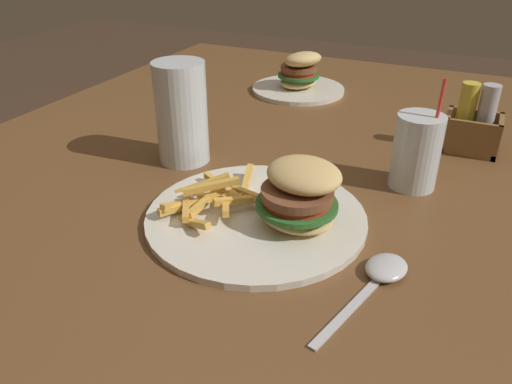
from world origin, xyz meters
TOP-DOWN VIEW (x-y plane):
  - dining_table at (0.00, 0.00)m, footprint 1.21×1.38m
  - meal_plate_near at (0.04, -0.22)m, footprint 0.31×0.31m
  - beer_glass at (-0.17, -0.09)m, footprint 0.09×0.09m
  - juice_glass at (0.20, -0.02)m, footprint 0.07×0.07m
  - spoon at (0.21, -0.27)m, footprint 0.08×0.19m
  - meal_plate_far at (-0.13, 0.35)m, footprint 0.22×0.22m
  - condiment_caddy at (0.27, 0.16)m, footprint 0.09×0.08m

SIDE VIEW (x-z plane):
  - dining_table at x=0.00m, z-range 0.27..0.98m
  - spoon at x=0.21m, z-range 0.71..0.73m
  - meal_plate_near at x=0.04m, z-range 0.69..0.79m
  - meal_plate_far at x=-0.13m, z-range 0.69..0.79m
  - condiment_caddy at x=0.27m, z-range 0.69..0.81m
  - juice_glass at x=0.20m, z-range 0.68..0.85m
  - beer_glass at x=-0.17m, z-range 0.71..0.88m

